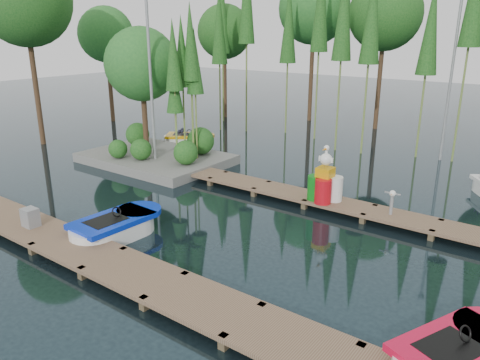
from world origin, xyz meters
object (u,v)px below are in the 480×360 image
Objects in this scene: boat_blue at (115,228)px; boat_red at (458,358)px; boat_yellow_far at (188,140)px; utility_cabinet at (30,217)px; yellow_barrel at (325,187)px; drum_cluster at (325,185)px; island at (152,89)px.

boat_red is at bearing 2.19° from boat_blue.
utility_cabinet is at bearing -82.73° from boat_yellow_far.
boat_red is 3.64× the size of yellow_barrel.
boat_blue is 6.68m from drum_cluster.
boat_blue is 0.95× the size of boat_red.
boat_yellow_far is at bearing 105.97° from island.
boat_blue is 5.52× the size of utility_cabinet.
island is 4.29m from boat_yellow_far.
boat_red is 11.21m from utility_cabinet.
boat_red is 7.89m from yellow_barrel.
utility_cabinet is at bearing -143.33° from boat_blue.
boat_red is (14.22, -6.49, -2.91)m from island.
boat_blue is 6.76m from yellow_barrel.
yellow_barrel is (9.65, -3.82, 0.45)m from boat_yellow_far.
boat_blue is at bearing -123.25° from yellow_barrel.
yellow_barrel is (8.79, -0.79, -2.46)m from island.
boat_yellow_far is (-15.09, 9.52, -0.00)m from boat_red.
drum_cluster is (-5.38, 5.55, 0.57)m from boat_red.
island is 3.64× the size of drum_cluster.
drum_cluster is at bearing 157.51° from boat_red.
drum_cluster reaches higher than boat_blue.
island reaches higher than boat_blue.
boat_blue is at bearing -124.36° from drum_cluster.
boat_red is at bearing -45.05° from boat_yellow_far.
yellow_barrel is at bearing 157.04° from boat_red.
boat_red is 1.10× the size of boat_yellow_far.
utility_cabinet is (3.95, -10.82, 0.29)m from boat_yellow_far.
utility_cabinet is at bearing -149.93° from boat_red.
boat_blue reaches higher than boat_red.
island is 8.70m from boat_blue.
boat_yellow_far is at bearing 171.15° from boat_red.
yellow_barrel is at bearing 110.67° from drum_cluster.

